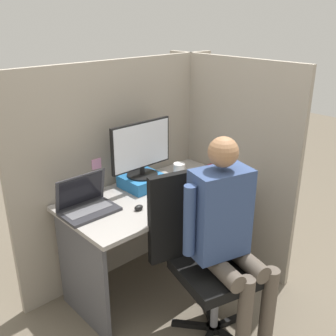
{
  "coord_description": "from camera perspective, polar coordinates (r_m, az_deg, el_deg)",
  "views": [
    {
      "loc": [
        -1.67,
        -1.6,
        1.96
      ],
      "look_at": [
        -0.03,
        0.17,
        1.01
      ],
      "focal_mm": 42.0,
      "sensor_mm": 36.0,
      "label": 1
    }
  ],
  "objects": [
    {
      "name": "ground_plane",
      "position": [
        3.03,
        2.78,
        -18.69
      ],
      "size": [
        12.0,
        12.0,
        0.0
      ],
      "primitive_type": "plane",
      "color": "#665B4C"
    },
    {
      "name": "cubicle_panel_back",
      "position": [
        3.05,
        -6.24,
        -0.21
      ],
      "size": [
        1.85,
        0.05,
        1.66
      ],
      "color": "gray",
      "rests_on": "ground"
    },
    {
      "name": "cubicle_panel_right",
      "position": [
        3.22,
        8.44,
        0.87
      ],
      "size": [
        0.04,
        1.3,
        1.66
      ],
      "color": "gray",
      "rests_on": "ground"
    },
    {
      "name": "desk",
      "position": [
        2.91,
        -1.74,
        -7.1
      ],
      "size": [
        1.35,
        0.67,
        0.76
      ],
      "color": "#9E9993",
      "rests_on": "ground"
    },
    {
      "name": "paper_box",
      "position": [
        2.91,
        -3.73,
        -1.9
      ],
      "size": [
        0.29,
        0.26,
        0.09
      ],
      "color": "#236BAD",
      "rests_on": "desk"
    },
    {
      "name": "monitor",
      "position": [
        2.82,
        -3.88,
        2.77
      ],
      "size": [
        0.51,
        0.23,
        0.4
      ],
      "color": "black",
      "rests_on": "paper_box"
    },
    {
      "name": "laptop",
      "position": [
        2.6,
        -11.68,
        -5.25
      ],
      "size": [
        0.36,
        0.23,
        0.24
      ],
      "color": "#2D2D33",
      "rests_on": "desk"
    },
    {
      "name": "mouse",
      "position": [
        2.58,
        -4.27,
        -5.76
      ],
      "size": [
        0.06,
        0.04,
        0.04
      ],
      "color": "black",
      "rests_on": "desk"
    },
    {
      "name": "stapler",
      "position": [
        3.2,
        6.95,
        -0.14
      ],
      "size": [
        0.04,
        0.15,
        0.05
      ],
      "color": "#A31919",
      "rests_on": "desk"
    },
    {
      "name": "carrot_toy",
      "position": [
        2.7,
        0.88,
        -4.37
      ],
      "size": [
        0.04,
        0.14,
        0.04
      ],
      "color": "orange",
      "rests_on": "desk"
    },
    {
      "name": "office_chair",
      "position": [
        2.52,
        4.91,
        -12.29
      ],
      "size": [
        0.57,
        0.62,
        1.07
      ],
      "color": "black",
      "rests_on": "ground"
    },
    {
      "name": "person",
      "position": [
        2.35,
        8.67,
        -8.94
      ],
      "size": [
        0.47,
        0.48,
        1.34
      ],
      "color": "brown",
      "rests_on": "ground"
    },
    {
      "name": "coffee_mug",
      "position": [
        3.09,
        1.65,
        -0.23
      ],
      "size": [
        0.09,
        0.09,
        0.1
      ],
      "color": "white",
      "rests_on": "desk"
    }
  ]
}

